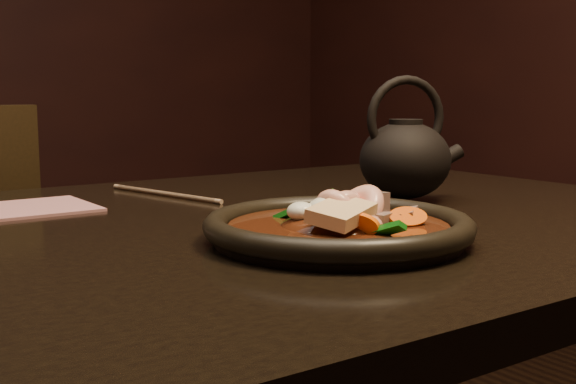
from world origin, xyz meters
TOP-DOWN VIEW (x-y plane):
  - table at (0.00, 0.00)m, footprint 1.60×0.90m
  - plate at (0.16, -0.18)m, footprint 0.29×0.29m
  - stirfry at (0.16, -0.18)m, footprint 0.16×0.18m
  - chopsticks at (0.16, 0.25)m, footprint 0.07×0.25m
  - napkin at (-0.05, 0.23)m, footprint 0.15×0.15m
  - teapot at (0.42, -0.01)m, footprint 0.16×0.13m

SIDE VIEW (x-z plane):
  - table at x=0.00m, z-range 0.30..1.05m
  - napkin at x=-0.05m, z-range 0.75..0.75m
  - chopsticks at x=0.16m, z-range 0.75..0.76m
  - plate at x=0.16m, z-range 0.75..0.78m
  - stirfry at x=0.16m, z-range 0.74..0.81m
  - teapot at x=0.42m, z-range 0.73..0.91m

